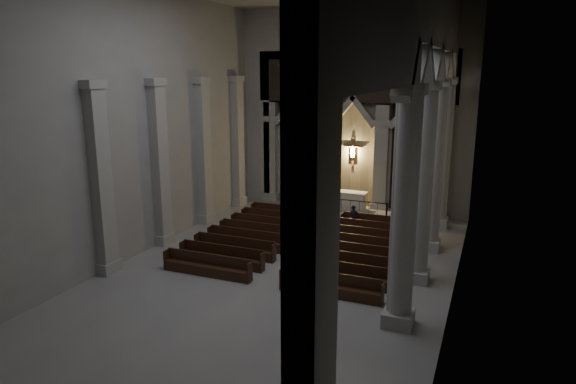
% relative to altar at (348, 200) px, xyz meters
% --- Properties ---
extents(room, '(24.00, 24.10, 12.00)m').
position_rel_altar_xyz_m(room, '(-0.11, -10.60, 6.90)').
color(room, gray).
rests_on(room, ground).
extents(sanctuary_wall, '(14.00, 0.77, 12.00)m').
position_rel_altar_xyz_m(sanctuary_wall, '(-0.11, 0.93, 5.91)').
color(sanctuary_wall, '#A9A79E').
rests_on(sanctuary_wall, ground).
extents(right_arcade, '(1.00, 24.00, 12.00)m').
position_rel_altar_xyz_m(right_arcade, '(5.39, -9.27, 7.12)').
color(right_arcade, '#A9A79E').
rests_on(right_arcade, ground).
extents(left_pilasters, '(0.60, 13.00, 8.03)m').
position_rel_altar_xyz_m(left_pilasters, '(-6.86, -7.10, 3.20)').
color(left_pilasters, '#A9A79E').
rests_on(left_pilasters, ground).
extents(sanctuary_step, '(8.50, 2.60, 0.15)m').
position_rel_altar_xyz_m(sanctuary_step, '(-0.11, -0.00, -0.63)').
color(sanctuary_step, '#A9A79E').
rests_on(sanctuary_step, ground).
extents(altar, '(2.18, 0.87, 1.10)m').
position_rel_altar_xyz_m(altar, '(0.00, 0.00, 0.00)').
color(altar, beige).
rests_on(altar, sanctuary_step).
extents(altar_rail, '(5.39, 0.09, 1.06)m').
position_rel_altar_xyz_m(altar_rail, '(-0.11, -1.10, -0.00)').
color(altar_rail, black).
rests_on(altar_rail, ground).
extents(candle_stand_left, '(0.22, 0.22, 1.30)m').
position_rel_altar_xyz_m(candle_stand_left, '(-2.72, -1.16, -0.35)').
color(candle_stand_left, '#A67333').
rests_on(candle_stand_left, ground).
extents(candle_stand_right, '(0.22, 0.22, 1.30)m').
position_rel_altar_xyz_m(candle_stand_right, '(2.95, -1.24, -0.35)').
color(candle_stand_right, '#A67333').
rests_on(candle_stand_right, ground).
extents(pews, '(9.44, 8.92, 0.90)m').
position_rel_altar_xyz_m(pews, '(-0.11, -7.54, -0.41)').
color(pews, black).
rests_on(pews, ground).
extents(worshipper, '(0.59, 0.50, 1.36)m').
position_rel_altar_xyz_m(worshipper, '(1.26, -3.48, -0.02)').
color(worshipper, black).
rests_on(worshipper, ground).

